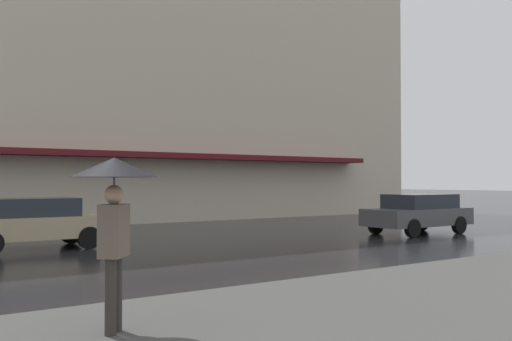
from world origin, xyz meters
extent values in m
cube|color=beige|center=(22.40, -16.09, 10.09)|extent=(19.81, 29.59, 20.19)
cube|color=#591419|center=(11.90, -16.09, 3.00)|extent=(1.20, 20.71, 0.24)
cube|color=#4C4C51|center=(2.50, -20.18, 0.61)|extent=(1.75, 4.10, 0.60)
cube|color=#232833|center=(2.50, -20.33, 1.16)|extent=(1.54, 2.46, 0.50)
cylinder|color=black|center=(1.68, -18.93, 0.31)|extent=(0.20, 0.62, 0.62)
cylinder|color=black|center=(3.33, -18.93, 0.31)|extent=(0.20, 0.62, 0.62)
cylinder|color=black|center=(1.68, -21.43, 0.31)|extent=(0.20, 0.62, 0.62)
cylinder|color=black|center=(3.33, -21.43, 0.31)|extent=(0.20, 0.62, 0.62)
cube|color=tan|center=(5.50, -7.80, 0.61)|extent=(1.75, 4.10, 0.60)
cube|color=#232833|center=(5.50, -7.65, 1.16)|extent=(1.54, 2.46, 0.50)
cylinder|color=black|center=(6.33, -9.05, 0.31)|extent=(0.20, 0.62, 0.62)
cylinder|color=black|center=(4.67, -9.05, 0.31)|extent=(0.20, 0.62, 0.62)
cube|color=#6B5B4C|center=(-4.66, -6.21, 1.31)|extent=(0.46, 0.45, 0.60)
sphere|color=tan|center=(-4.66, -6.21, 1.72)|extent=(0.22, 0.22, 0.22)
cylinder|color=#38332D|center=(-4.73, -6.15, 0.58)|extent=(0.13, 0.13, 0.86)
cylinder|color=#38332D|center=(-4.60, -6.27, 0.58)|extent=(0.13, 0.13, 0.86)
cone|color=black|center=(-4.66, -6.21, 2.03)|extent=(0.99, 0.99, 0.22)
cylinder|color=#4C4C51|center=(-4.66, -6.21, 1.52)|extent=(0.02, 0.02, 0.81)
camera|label=1|loc=(-10.91, -3.84, 1.87)|focal=40.03mm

